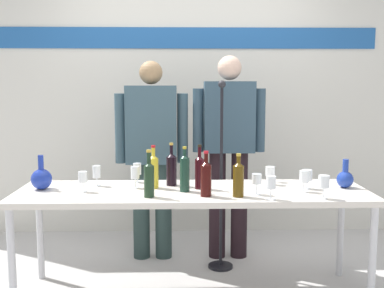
# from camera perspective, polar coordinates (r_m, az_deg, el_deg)

# --- Properties ---
(back_wall) EXTENTS (5.20, 0.11, 3.00)m
(back_wall) POSITION_cam_1_polar(r_m,az_deg,el_deg) (4.67, -0.42, 7.53)
(back_wall) COLOR silver
(back_wall) RESTS_ON ground
(display_table) EXTENTS (2.43, 0.70, 0.75)m
(display_table) POSITION_cam_1_polar(r_m,az_deg,el_deg) (3.27, 0.07, -6.57)
(display_table) COLOR silver
(display_table) RESTS_ON ground
(decanter_blue_left) EXTENTS (0.14, 0.14, 0.24)m
(decanter_blue_left) POSITION_cam_1_polar(r_m,az_deg,el_deg) (3.43, -17.85, -4.00)
(decanter_blue_left) COLOR #1D339D
(decanter_blue_left) RESTS_ON display_table
(decanter_blue_right) EXTENTS (0.12, 0.12, 0.20)m
(decanter_blue_right) POSITION_cam_1_polar(r_m,az_deg,el_deg) (3.49, 18.14, -3.99)
(decanter_blue_right) COLOR #1E3898
(decanter_blue_right) RESTS_ON display_table
(presenter_left) EXTENTS (0.61, 0.22, 1.67)m
(presenter_left) POSITION_cam_1_polar(r_m,az_deg,el_deg) (3.94, -4.93, -0.43)
(presenter_left) COLOR #253735
(presenter_left) RESTS_ON ground
(presenter_right) EXTENTS (0.61, 0.22, 1.72)m
(presenter_right) POSITION_cam_1_polar(r_m,az_deg,el_deg) (3.95, 4.50, 0.05)
(presenter_right) COLOR black
(presenter_right) RESTS_ON ground
(wine_bottle_0) EXTENTS (0.07, 0.07, 0.30)m
(wine_bottle_0) POSITION_cam_1_polar(r_m,az_deg,el_deg) (3.31, -4.71, -3.18)
(wine_bottle_0) COLOR gold
(wine_bottle_0) RESTS_ON display_table
(wine_bottle_1) EXTENTS (0.07, 0.07, 0.31)m
(wine_bottle_1) POSITION_cam_1_polar(r_m,az_deg,el_deg) (3.39, -2.51, -2.96)
(wine_bottle_1) COLOR black
(wine_bottle_1) RESTS_ON display_table
(wine_bottle_2) EXTENTS (0.07, 0.07, 0.28)m
(wine_bottle_2) POSITION_cam_1_polar(r_m,az_deg,el_deg) (3.06, 5.67, -4.15)
(wine_bottle_2) COLOR #4D350A
(wine_bottle_2) RESTS_ON display_table
(wine_bottle_3) EXTENTS (0.07, 0.07, 0.31)m
(wine_bottle_3) POSITION_cam_1_polar(r_m,az_deg,el_deg) (3.19, -0.90, -3.43)
(wine_bottle_3) COLOR #163327
(wine_bottle_3) RESTS_ON display_table
(wine_bottle_4) EXTENTS (0.07, 0.07, 0.30)m
(wine_bottle_4) POSITION_cam_1_polar(r_m,az_deg,el_deg) (3.06, 1.72, -4.07)
(wine_bottle_4) COLOR black
(wine_bottle_4) RESTS_ON display_table
(wine_bottle_5) EXTENTS (0.06, 0.06, 0.31)m
(wine_bottle_5) POSITION_cam_1_polar(r_m,az_deg,el_deg) (3.28, 0.93, -3.29)
(wine_bottle_5) COLOR black
(wine_bottle_5) RESTS_ON display_table
(wine_bottle_6) EXTENTS (0.07, 0.07, 0.31)m
(wine_bottle_6) POSITION_cam_1_polar(r_m,az_deg,el_deg) (3.05, -5.25, -4.12)
(wine_bottle_6) COLOR #192F1C
(wine_bottle_6) RESTS_ON display_table
(wine_glass_left_0) EXTENTS (0.06, 0.06, 0.15)m
(wine_glass_left_0) POSITION_cam_1_polar(r_m,az_deg,el_deg) (3.32, -6.94, -3.54)
(wine_glass_left_0) COLOR white
(wine_glass_left_0) RESTS_ON display_table
(wine_glass_left_1) EXTENTS (0.06, 0.06, 0.15)m
(wine_glass_left_1) POSITION_cam_1_polar(r_m,az_deg,el_deg) (3.51, -6.69, -3.07)
(wine_glass_left_1) COLOR white
(wine_glass_left_1) RESTS_ON display_table
(wine_glass_left_2) EXTENTS (0.06, 0.06, 0.14)m
(wine_glass_left_2) POSITION_cam_1_polar(r_m,az_deg,el_deg) (3.27, -13.15, -3.98)
(wine_glass_left_2) COLOR white
(wine_glass_left_2) RESTS_ON display_table
(wine_glass_left_3) EXTENTS (0.06, 0.06, 0.15)m
(wine_glass_left_3) POSITION_cam_1_polar(r_m,az_deg,el_deg) (3.44, -11.53, -3.38)
(wine_glass_left_3) COLOR white
(wine_glass_left_3) RESTS_ON display_table
(wine_glass_right_0) EXTENTS (0.06, 0.06, 0.15)m
(wine_glass_right_0) POSITION_cam_1_polar(r_m,az_deg,el_deg) (3.02, 9.60, -4.71)
(wine_glass_right_0) COLOR white
(wine_glass_right_0) RESTS_ON display_table
(wine_glass_right_1) EXTENTS (0.07, 0.07, 0.14)m
(wine_glass_right_1) POSITION_cam_1_polar(r_m,az_deg,el_deg) (3.13, 7.88, -4.28)
(wine_glass_right_1) COLOR white
(wine_glass_right_1) RESTS_ON display_table
(wine_glass_right_2) EXTENTS (0.07, 0.07, 0.14)m
(wine_glass_right_2) POSITION_cam_1_polar(r_m,az_deg,el_deg) (3.37, 13.83, -3.75)
(wine_glass_right_2) COLOR white
(wine_glass_right_2) RESTS_ON display_table
(wine_glass_right_3) EXTENTS (0.07, 0.07, 0.15)m
(wine_glass_right_3) POSITION_cam_1_polar(r_m,az_deg,el_deg) (3.11, 15.75, -4.47)
(wine_glass_right_3) COLOR white
(wine_glass_right_3) RESTS_ON display_table
(wine_glass_right_4) EXTENTS (0.06, 0.06, 0.15)m
(wine_glass_right_4) POSITION_cam_1_polar(r_m,az_deg,el_deg) (3.27, 13.47, -3.94)
(wine_glass_right_4) COLOR white
(wine_glass_right_4) RESTS_ON display_table
(wine_glass_right_5) EXTENTS (0.07, 0.07, 0.13)m
(wine_glass_right_5) POSITION_cam_1_polar(r_m,az_deg,el_deg) (3.46, 9.49, -3.33)
(wine_glass_right_5) COLOR white
(wine_glass_right_5) RESTS_ON display_table
(microphone_stand) EXTENTS (0.20, 0.20, 1.51)m
(microphone_stand) POSITION_cam_1_polar(r_m,az_deg,el_deg) (3.79, 3.54, -7.66)
(microphone_stand) COLOR black
(microphone_stand) RESTS_ON ground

